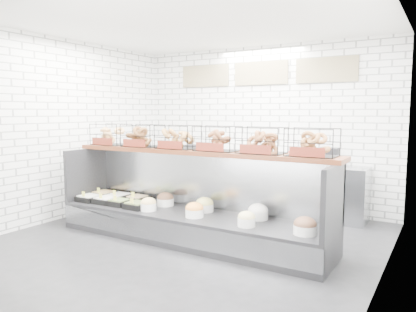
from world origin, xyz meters
The scene contains 5 objects.
ground centered at (0.00, 0.00, 0.00)m, with size 5.50×5.50×0.00m, color black.
room_shell centered at (0.00, 0.60, 2.06)m, with size 5.02×5.51×3.01m.
display_case centered at (-0.02, 0.34, 0.33)m, with size 4.00×0.90×1.20m.
bagel_shelf centered at (0.00, 0.52, 1.39)m, with size 4.10×0.50×0.40m.
prep_counter centered at (-0.01, 2.43, 0.47)m, with size 4.00×0.60×1.20m.
Camera 1 is at (3.06, -4.29, 1.80)m, focal length 35.00 mm.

